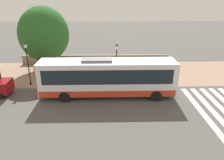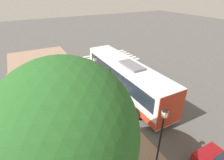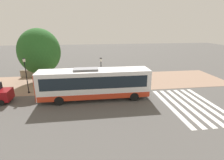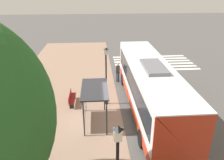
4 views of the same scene
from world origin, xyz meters
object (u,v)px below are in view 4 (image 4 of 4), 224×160
(pedestrian, at_px, (118,71))
(bench, at_px, (72,98))
(bus_shelter, at_px, (92,95))
(street_lamp_far, at_px, (106,72))
(bus, at_px, (149,85))

(pedestrian, distance_m, bench, 5.45)
(bus_shelter, relative_size, bench, 1.71)
(bus_shelter, xyz_separation_m, pedestrian, (2.24, 6.36, -0.95))
(bus_shelter, bearing_deg, street_lamp_far, 67.13)
(street_lamp_far, bearing_deg, bus, -18.97)
(bus_shelter, relative_size, pedestrian, 1.75)
(pedestrian, bearing_deg, bus, -72.20)
(bench, bearing_deg, bus_shelter, -57.68)
(bus, xyz_separation_m, bench, (-5.45, 1.20, -1.42))
(bus_shelter, bearing_deg, pedestrian, 70.61)
(bus, distance_m, pedestrian, 5.34)
(pedestrian, distance_m, street_lamp_far, 4.49)
(bus, bearing_deg, bus_shelter, -160.81)
(bus_shelter, bearing_deg, bus, 19.19)
(bus_shelter, height_order, pedestrian, bus_shelter)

